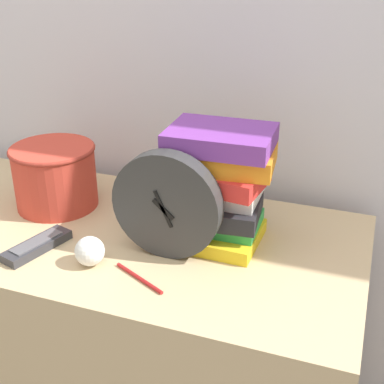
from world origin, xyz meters
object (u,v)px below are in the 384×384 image
at_px(pen, 139,278).
at_px(tv_remote, 37,246).
at_px(basket, 55,174).
at_px(desk_clock, 167,205).
at_px(crumpled_paper_ball, 90,251).
at_px(book_stack, 218,185).

bearing_deg(pen, tv_remote, 174.01).
bearing_deg(basket, desk_clock, -19.01).
bearing_deg(desk_clock, crumpled_paper_ball, -146.27).
relative_size(book_stack, pen, 2.03).
distance_m(book_stack, crumpled_paper_ball, 0.32).
xyz_separation_m(book_stack, tv_remote, (-0.36, -0.19, -0.12)).
distance_m(basket, tv_remote, 0.23).
distance_m(desk_clock, tv_remote, 0.31).
bearing_deg(desk_clock, tv_remote, -163.44).
height_order(tv_remote, crumpled_paper_ball, crumpled_paper_ball).
xyz_separation_m(book_stack, basket, (-0.44, 0.01, -0.05)).
xyz_separation_m(desk_clock, basket, (-0.36, 0.12, -0.03)).
bearing_deg(pen, book_stack, 66.36).
xyz_separation_m(basket, crumpled_paper_ball, (0.22, -0.22, -0.05)).
xyz_separation_m(desk_clock, crumpled_paper_ball, (-0.14, -0.09, -0.09)).
xyz_separation_m(book_stack, crumpled_paper_ball, (-0.22, -0.20, -0.10)).
bearing_deg(book_stack, basket, 178.10).
xyz_separation_m(basket, tv_remote, (0.08, -0.21, -0.08)).
xyz_separation_m(tv_remote, crumpled_paper_ball, (0.14, -0.01, 0.02)).
bearing_deg(tv_remote, pen, -5.99).
bearing_deg(crumpled_paper_ball, book_stack, 42.86).
height_order(desk_clock, crumpled_paper_ball, desk_clock).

